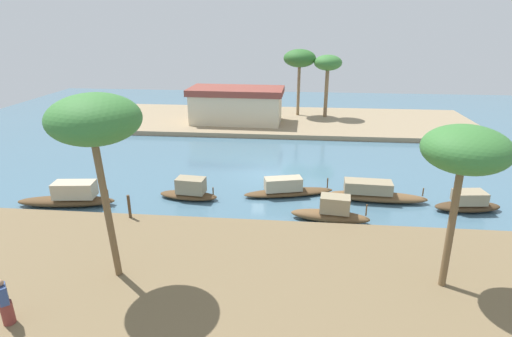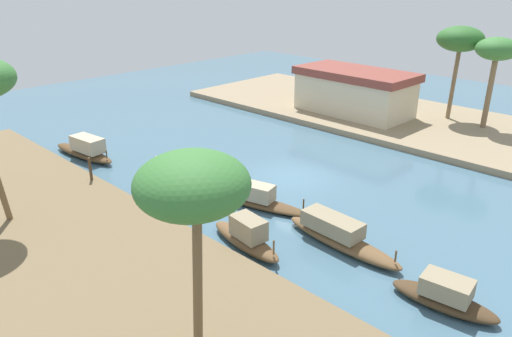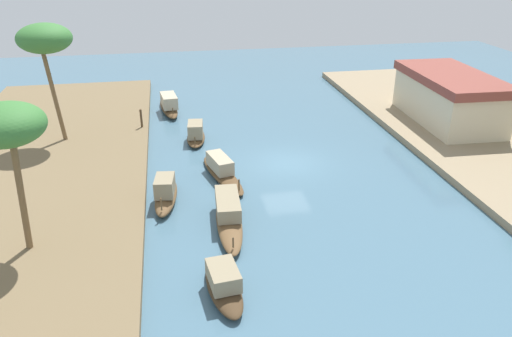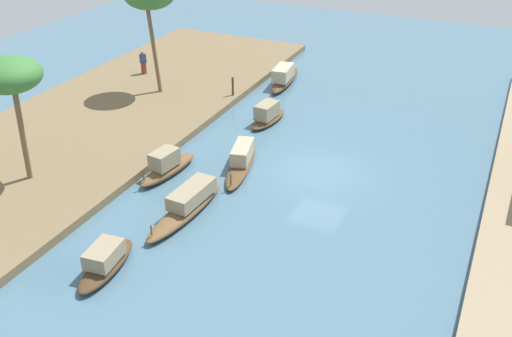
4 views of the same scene
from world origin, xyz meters
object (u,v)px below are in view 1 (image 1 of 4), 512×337
Objects in this scene: sampan_open_hull at (190,191)px; sampan_downstream_large at (332,212)px; sampan_upstream_small at (468,203)px; palm_tree_left_near at (95,121)px; person_on_near_bank at (5,304)px; palm_tree_left_far at (466,151)px; sampan_foreground at (287,189)px; mooring_post at (129,207)px; sampan_near_left_bank at (70,197)px; sampan_with_tall_canopy at (374,193)px; riverside_building at (236,105)px; palm_tree_right_tall at (300,59)px; palm_tree_right_short at (328,64)px.

sampan_downstream_large is at bearing -8.82° from sampan_open_hull.
sampan_upstream_small is 0.52× the size of palm_tree_left_near.
palm_tree_left_near is at bearing -137.04° from sampan_downstream_large.
person_on_near_bank is 15.24m from palm_tree_left_far.
sampan_downstream_large is 2.48× the size of person_on_near_bank.
palm_tree_left_far reaches higher than sampan_foreground.
mooring_post is 7.23m from palm_tree_left_near.
sampan_near_left_bank is at bearing 177.12° from sampan_upstream_small.
sampan_open_hull is at bearing 172.94° from sampan_upstream_small.
sampan_with_tall_canopy is at bearing 163.70° from sampan_upstream_small.
sampan_foreground is at bearing -70.22° from riverside_building.
palm_tree_left_near is (-10.82, -8.70, 5.86)m from sampan_with_tall_canopy.
sampan_with_tall_canopy is 0.93× the size of palm_tree_left_far.
sampan_upstream_small is 9.40m from palm_tree_left_far.
palm_tree_left_near is 1.07× the size of palm_tree_right_tall.
person_on_near_bank is 7.39m from mooring_post.
sampan_near_left_bank is at bearing -20.67° from person_on_near_bank.
mooring_post is at bearing -95.06° from riverside_building.
sampan_upstream_small is at bearing 10.83° from mooring_post.
sampan_upstream_small is 21.14m from palm_tree_right_short.
sampan_downstream_large is (7.63, -1.94, 0.02)m from sampan_open_hull.
sampan_downstream_large is at bearing 35.91° from palm_tree_left_near.
sampan_with_tall_canopy is at bearing 54.00° from sampan_downstream_large.
mooring_post is 0.17× the size of palm_tree_left_near.
riverside_building reaches higher than person_on_near_bank.
riverside_building is at bearing -159.99° from palm_tree_right_short.
sampan_upstream_small is 0.60× the size of palm_tree_right_short.
palm_tree_left_far is 27.79m from palm_tree_right_tall.
sampan_with_tall_canopy is 0.63× the size of riverside_building.
sampan_foreground is at bearing -100.00° from palm_tree_right_short.
person_on_near_bank reaches higher than sampan_with_tall_canopy.
palm_tree_left_far is at bearing -68.67° from sampan_foreground.
palm_tree_left_far reaches higher than person_on_near_bank.
palm_tree_right_short is at bearing 95.41° from palm_tree_left_far.
sampan_downstream_large is 3.37× the size of mooring_post.
person_on_near_bank is (-8.40, -11.58, 0.71)m from sampan_foreground.
sampan_foreground is 0.77× the size of palm_tree_left_near.
sampan_open_hull is 21.92m from palm_tree_right_short.
palm_tree_left_far is at bearing -16.29° from mooring_post.
palm_tree_left_far is at bearing -79.32° from sampan_with_tall_canopy.
sampan_open_hull is at bearing -89.25° from riverside_building.
person_on_near_bank is 6.29m from palm_tree_left_near.
palm_tree_left_far is (17.29, -5.65, 4.90)m from sampan_near_left_bank.
sampan_upstream_small is at bearing -72.53° from palm_tree_right_short.
sampan_upstream_small is 22.07m from riverside_building.
person_on_near_bank is 27.32m from riverside_building.
palm_tree_right_short reaches higher than sampan_open_hull.
person_on_near_bank is 0.27× the size of palm_tree_left_far.
palm_tree_left_near reaches higher than person_on_near_bank.
sampan_upstream_small is at bearing -98.81° from person_on_near_bank.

